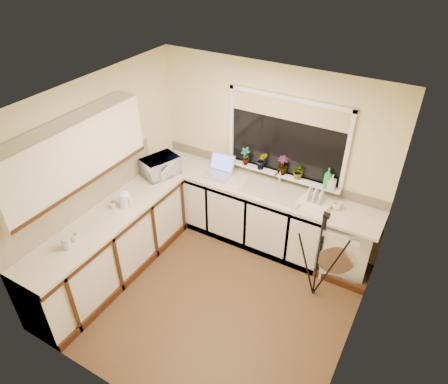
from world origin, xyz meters
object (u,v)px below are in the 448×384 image
(steel_jar, at_px, (114,205))
(microwave, at_px, (160,166))
(tripod, at_px, (319,257))
(plant_d, at_px, (299,172))
(laptop, at_px, (219,169))
(cup_left, at_px, (74,238))
(soap_bottle_green, at_px, (328,178))
(dish_rack, at_px, (316,203))
(plant_b, at_px, (262,161))
(cup_back, at_px, (337,206))
(plant_a, at_px, (245,156))
(washing_machine, at_px, (343,245))
(plant_c, at_px, (282,165))
(soap_bottle_clear, at_px, (332,182))
(kettle, at_px, (125,200))
(glass_jug, at_px, (66,243))

(steel_jar, xyz_separation_m, microwave, (0.03, 0.91, 0.08))
(tripod, distance_m, plant_d, 1.14)
(laptop, xyz_separation_m, cup_left, (-0.68, -2.00, -0.02))
(plant_d, relative_size, soap_bottle_green, 0.78)
(dish_rack, distance_m, plant_b, 0.91)
(plant_d, bearing_deg, tripod, -52.10)
(plant_b, height_order, cup_back, plant_b)
(plant_a, bearing_deg, washing_machine, -6.08)
(plant_c, relative_size, cup_left, 2.67)
(tripod, xyz_separation_m, soap_bottle_clear, (-0.17, 0.77, 0.53))
(dish_rack, bearing_deg, soap_bottle_clear, 74.17)
(kettle, distance_m, plant_c, 2.04)
(plant_d, bearing_deg, cup_left, -128.53)
(glass_jug, distance_m, plant_d, 2.89)
(washing_machine, height_order, cup_back, cup_back)
(washing_machine, relative_size, tripod, 0.62)
(glass_jug, xyz_separation_m, cup_back, (2.30, 2.12, -0.03))
(laptop, xyz_separation_m, dish_rack, (1.40, -0.04, -0.04))
(kettle, xyz_separation_m, plant_a, (0.92, 1.40, 0.19))
(washing_machine, relative_size, cup_back, 6.98)
(laptop, relative_size, plant_c, 1.50)
(glass_jug, bearing_deg, steel_jar, 93.91)
(kettle, xyz_separation_m, soap_bottle_clear, (2.11, 1.41, 0.16))
(glass_jug, relative_size, plant_d, 0.71)
(kettle, bearing_deg, cup_back, 28.65)
(plant_d, bearing_deg, cup_back, -18.32)
(laptop, xyz_separation_m, tripod, (1.68, -0.59, -0.35))
(soap_bottle_clear, distance_m, cup_left, 3.09)
(laptop, height_order, dish_rack, laptop)
(soap_bottle_clear, bearing_deg, washing_machine, -27.74)
(kettle, height_order, microwave, microwave)
(laptop, distance_m, dish_rack, 1.40)
(microwave, distance_m, plant_c, 1.64)
(kettle, height_order, plant_a, plant_a)
(plant_b, xyz_separation_m, plant_d, (0.51, 0.02, -0.02))
(plant_c, bearing_deg, plant_d, -2.13)
(tripod, relative_size, steel_jar, 12.51)
(steel_jar, relative_size, cup_back, 0.90)
(steel_jar, distance_m, plant_b, 1.98)
(kettle, bearing_deg, steel_jar, -134.29)
(plant_c, bearing_deg, plant_a, -175.98)
(soap_bottle_clear, height_order, cup_left, soap_bottle_clear)
(cup_back, bearing_deg, glass_jug, -137.36)
(washing_machine, height_order, soap_bottle_clear, soap_bottle_clear)
(plant_c, relative_size, plant_d, 1.22)
(steel_jar, height_order, cup_back, steel_jar)
(plant_c, bearing_deg, glass_jug, -122.60)
(cup_left, bearing_deg, soap_bottle_clear, 44.78)
(washing_machine, bearing_deg, kettle, -173.14)
(dish_rack, relative_size, microwave, 0.79)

